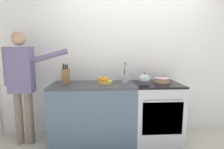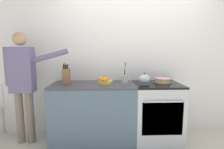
{
  "view_description": "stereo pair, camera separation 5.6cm",
  "coord_description": "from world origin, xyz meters",
  "px_view_note": "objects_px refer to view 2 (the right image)",
  "views": [
    {
      "loc": [
        -0.54,
        -2.34,
        1.45
      ],
      "look_at": [
        -0.39,
        0.29,
        1.07
      ],
      "focal_mm": 28.0,
      "sensor_mm": 36.0,
      "label": 1
    },
    {
      "loc": [
        -0.49,
        -2.34,
        1.45
      ],
      "look_at": [
        -0.39,
        0.29,
        1.07
      ],
      "focal_mm": 28.0,
      "sensor_mm": 36.0,
      "label": 2
    }
  ],
  "objects_px": {
    "layer_cake": "(162,81)",
    "utensil_crock": "(125,79)",
    "tea_kettle": "(145,79)",
    "fruit_bowl": "(104,81)",
    "person_baker": "(23,78)",
    "stove_range": "(156,112)",
    "knife_block": "(66,76)"
  },
  "relations": [
    {
      "from": "layer_cake",
      "to": "utensil_crock",
      "type": "relative_size",
      "value": 0.86
    },
    {
      "from": "tea_kettle",
      "to": "fruit_bowl",
      "type": "distance_m",
      "value": 0.62
    },
    {
      "from": "fruit_bowl",
      "to": "person_baker",
      "type": "relative_size",
      "value": 0.14
    },
    {
      "from": "utensil_crock",
      "to": "person_baker",
      "type": "bearing_deg",
      "value": -176.77
    },
    {
      "from": "tea_kettle",
      "to": "utensil_crock",
      "type": "height_order",
      "value": "utensil_crock"
    },
    {
      "from": "layer_cake",
      "to": "fruit_bowl",
      "type": "distance_m",
      "value": 0.92
    },
    {
      "from": "person_baker",
      "to": "stove_range",
      "type": "bearing_deg",
      "value": 11.74
    },
    {
      "from": "stove_range",
      "to": "layer_cake",
      "type": "xyz_separation_m",
      "value": [
        0.09,
        0.05,
        0.5
      ]
    },
    {
      "from": "fruit_bowl",
      "to": "knife_block",
      "type": "bearing_deg",
      "value": 176.42
    },
    {
      "from": "tea_kettle",
      "to": "fruit_bowl",
      "type": "bearing_deg",
      "value": 173.52
    },
    {
      "from": "stove_range",
      "to": "knife_block",
      "type": "distance_m",
      "value": 1.54
    },
    {
      "from": "layer_cake",
      "to": "tea_kettle",
      "type": "height_order",
      "value": "tea_kettle"
    },
    {
      "from": "layer_cake",
      "to": "knife_block",
      "type": "xyz_separation_m",
      "value": [
        -1.52,
        0.02,
        0.08
      ]
    },
    {
      "from": "stove_range",
      "to": "tea_kettle",
      "type": "xyz_separation_m",
      "value": [
        -0.21,
        -0.05,
        0.54
      ]
    },
    {
      "from": "stove_range",
      "to": "tea_kettle",
      "type": "height_order",
      "value": "tea_kettle"
    },
    {
      "from": "utensil_crock",
      "to": "fruit_bowl",
      "type": "height_order",
      "value": "utensil_crock"
    },
    {
      "from": "stove_range",
      "to": "person_baker",
      "type": "height_order",
      "value": "person_baker"
    },
    {
      "from": "knife_block",
      "to": "fruit_bowl",
      "type": "xyz_separation_m",
      "value": [
        0.6,
        -0.04,
        -0.08
      ]
    },
    {
      "from": "stove_range",
      "to": "knife_block",
      "type": "height_order",
      "value": "knife_block"
    },
    {
      "from": "knife_block",
      "to": "utensil_crock",
      "type": "relative_size",
      "value": 0.93
    },
    {
      "from": "person_baker",
      "to": "knife_block",
      "type": "bearing_deg",
      "value": 19.07
    },
    {
      "from": "utensil_crock",
      "to": "knife_block",
      "type": "bearing_deg",
      "value": 179.9
    },
    {
      "from": "layer_cake",
      "to": "utensil_crock",
      "type": "xyz_separation_m",
      "value": [
        -0.6,
        0.01,
        0.03
      ]
    },
    {
      "from": "layer_cake",
      "to": "knife_block",
      "type": "height_order",
      "value": "knife_block"
    },
    {
      "from": "layer_cake",
      "to": "knife_block",
      "type": "relative_size",
      "value": 0.92
    },
    {
      "from": "tea_kettle",
      "to": "person_baker",
      "type": "bearing_deg",
      "value": 179.43
    },
    {
      "from": "fruit_bowl",
      "to": "layer_cake",
      "type": "bearing_deg",
      "value": 1.38
    },
    {
      "from": "tea_kettle",
      "to": "stove_range",
      "type": "bearing_deg",
      "value": 12.08
    },
    {
      "from": "layer_cake",
      "to": "knife_block",
      "type": "bearing_deg",
      "value": 179.43
    },
    {
      "from": "knife_block",
      "to": "fruit_bowl",
      "type": "height_order",
      "value": "knife_block"
    },
    {
      "from": "layer_cake",
      "to": "utensil_crock",
      "type": "distance_m",
      "value": 0.6
    },
    {
      "from": "tea_kettle",
      "to": "utensil_crock",
      "type": "relative_size",
      "value": 0.65
    }
  ]
}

